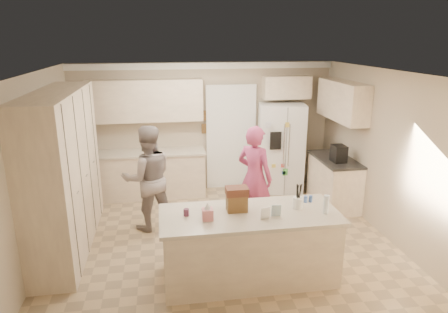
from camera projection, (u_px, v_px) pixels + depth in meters
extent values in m
cube|color=tan|center=(221.00, 239.00, 6.34)|extent=(5.20, 4.60, 0.02)
cube|color=white|center=(221.00, 71.00, 5.58)|extent=(5.20, 4.60, 0.02)
cube|color=#B8A88E|center=(204.00, 127.00, 8.15)|extent=(5.20, 0.02, 2.60)
cube|color=#B8A88E|center=(258.00, 232.00, 3.78)|extent=(5.20, 0.02, 2.60)
cube|color=#B8A88E|center=(37.00, 169.00, 5.57)|extent=(0.02, 4.60, 2.60)
cube|color=#B8A88E|center=(383.00, 153.00, 6.36)|extent=(0.02, 4.60, 2.60)
cube|color=white|center=(203.00, 66.00, 7.75)|extent=(5.20, 0.08, 0.12)
cube|color=#F5DFBD|center=(64.00, 172.00, 5.84)|extent=(0.60, 2.60, 2.35)
cube|color=#F5DFBD|center=(149.00, 175.00, 7.93)|extent=(2.20, 0.60, 0.88)
cube|color=beige|center=(148.00, 153.00, 7.78)|extent=(2.24, 0.63, 0.04)
cube|color=#F5DFBD|center=(145.00, 101.00, 7.63)|extent=(2.20, 0.35, 0.80)
cube|color=black|center=(231.00, 138.00, 8.27)|extent=(0.90, 0.06, 2.10)
cube|color=white|center=(231.00, 139.00, 8.24)|extent=(1.02, 0.03, 2.22)
cube|color=brown|center=(205.00, 115.00, 8.04)|extent=(0.15, 0.02, 0.20)
cube|color=brown|center=(205.00, 129.00, 8.12)|extent=(0.15, 0.02, 0.20)
cube|color=white|center=(281.00, 148.00, 8.13)|extent=(1.01, 0.85, 1.80)
cube|color=gray|center=(286.00, 153.00, 7.80)|extent=(0.02, 0.02, 1.78)
cube|color=black|center=(276.00, 141.00, 7.68)|extent=(0.22, 0.03, 0.35)
cylinder|color=silver|center=(284.00, 145.00, 7.73)|extent=(0.02, 0.02, 0.85)
cylinder|color=silver|center=(289.00, 145.00, 7.75)|extent=(0.02, 0.02, 0.85)
cube|color=#F5DFBD|center=(286.00, 87.00, 7.99)|extent=(0.95, 0.35, 0.45)
cube|color=#F5DFBD|center=(334.00, 183.00, 7.50)|extent=(0.60, 1.20, 0.88)
cube|color=#2D2B28|center=(335.00, 159.00, 7.37)|extent=(0.63, 1.24, 0.04)
cube|color=#F5DFBD|center=(342.00, 101.00, 7.28)|extent=(0.35, 1.50, 0.70)
cube|color=black|center=(339.00, 154.00, 7.12)|extent=(0.22, 0.28, 0.30)
cube|color=#F5DFBD|center=(249.00, 247.00, 5.20)|extent=(2.20, 0.90, 0.88)
cube|color=beige|center=(250.00, 215.00, 5.07)|extent=(2.28, 0.96, 0.05)
cylinder|color=white|center=(298.00, 203.00, 5.18)|extent=(0.13, 0.13, 0.15)
cube|color=#D47780|center=(208.00, 214.00, 4.86)|extent=(0.13, 0.13, 0.14)
cone|color=white|center=(207.00, 206.00, 4.83)|extent=(0.08, 0.08, 0.08)
cube|color=brown|center=(237.00, 203.00, 5.10)|extent=(0.26, 0.18, 0.22)
cube|color=#592D1E|center=(237.00, 191.00, 5.05)|extent=(0.28, 0.20, 0.10)
cylinder|color=#59263F|center=(186.00, 212.00, 4.97)|extent=(0.07, 0.07, 0.09)
cube|color=white|center=(265.00, 213.00, 4.87)|extent=(0.12, 0.06, 0.16)
cube|color=silver|center=(276.00, 211.00, 4.94)|extent=(0.12, 0.05, 0.16)
cylinder|color=silver|center=(326.00, 204.00, 5.03)|extent=(0.07, 0.07, 0.24)
cylinder|color=#4062AE|center=(306.00, 199.00, 5.38)|extent=(0.05, 0.05, 0.09)
cylinder|color=#4062AE|center=(311.00, 199.00, 5.39)|extent=(0.05, 0.05, 0.09)
imported|color=gray|center=(148.00, 178.00, 6.46)|extent=(0.96, 0.82, 1.74)
imported|color=#B33873|center=(255.00, 177.00, 6.54)|extent=(0.74, 0.73, 1.73)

